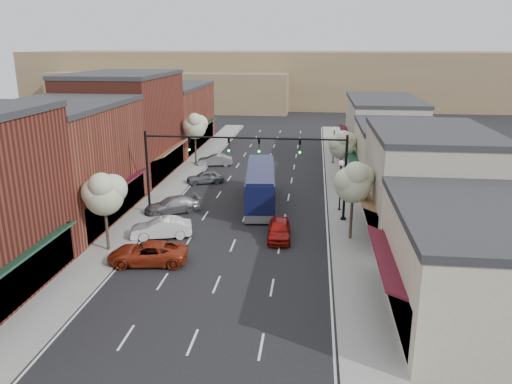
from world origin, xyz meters
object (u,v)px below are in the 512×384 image
(tree_left_near, at_px, (104,193))
(red_hatchback, at_px, (279,230))
(lamp_post_far, at_px, (334,139))
(parked_car_e, at_px, (215,160))
(signal_mast_left, at_px, (175,161))
(parked_car_a, at_px, (148,253))
(signal_mast_right, at_px, (315,164))
(coach_bus, at_px, (260,185))
(lamp_post_near, at_px, (341,177))
(tree_right_near, at_px, (354,181))
(tree_left_far, at_px, (195,126))
(parked_car_d, at_px, (205,177))
(tree_right_far, at_px, (342,144))
(parked_car_b, at_px, (161,228))
(parked_car_c, at_px, (172,205))

(tree_left_near, distance_m, red_hatchback, 12.51)
(lamp_post_far, relative_size, parked_car_e, 1.11)
(parked_car_e, bearing_deg, signal_mast_left, -10.44)
(tree_left_near, xyz_separation_m, parked_car_a, (3.28, -1.53, -3.51))
(signal_mast_right, xyz_separation_m, coach_bus, (-4.69, 3.60, -2.86))
(tree_left_near, bearing_deg, signal_mast_right, 30.14)
(lamp_post_near, bearing_deg, signal_mast_right, -131.05)
(parked_car_e, bearing_deg, tree_right_near, 21.96)
(lamp_post_far, bearing_deg, signal_mast_left, -123.86)
(tree_right_near, height_order, tree_left_far, tree_left_far)
(tree_left_near, height_order, tree_left_far, tree_left_far)
(tree_right_near, relative_size, tree_left_far, 0.97)
(signal_mast_right, bearing_deg, tree_right_near, -56.09)
(signal_mast_left, xyz_separation_m, lamp_post_near, (13.42, 2.50, -1.62))
(parked_car_d, bearing_deg, lamp_post_near, 38.49)
(coach_bus, relative_size, parked_car_d, 2.91)
(tree_right_far, xyz_separation_m, parked_car_b, (-13.80, -17.03, -3.26))
(signal_mast_right, bearing_deg, coach_bus, 142.55)
(parked_car_b, bearing_deg, parked_car_a, -9.92)
(parked_car_a, relative_size, parked_car_d, 1.33)
(tree_left_near, distance_m, coach_bus, 15.03)
(red_hatchback, relative_size, parked_car_d, 1.08)
(signal_mast_right, relative_size, parked_car_d, 2.14)
(signal_mast_left, height_order, tree_right_near, signal_mast_left)
(parked_car_c, bearing_deg, tree_left_near, -43.52)
(lamp_post_far, height_order, parked_car_e, lamp_post_far)
(parked_car_d, height_order, parked_car_e, parked_car_e)
(signal_mast_left, xyz_separation_m, parked_car_b, (0.17, -5.08, -3.89))
(tree_left_near, relative_size, lamp_post_near, 1.28)
(signal_mast_right, relative_size, parked_car_e, 2.06)
(signal_mast_right, relative_size, tree_left_near, 1.44)
(tree_right_far, relative_size, coach_bus, 0.49)
(signal_mast_left, height_order, parked_car_a, signal_mast_left)
(tree_right_near, relative_size, red_hatchback, 1.44)
(tree_right_near, distance_m, parked_car_c, 15.70)
(red_hatchback, bearing_deg, tree_left_far, 114.20)
(tree_right_far, distance_m, parked_car_c, 18.82)
(signal_mast_right, xyz_separation_m, parked_car_a, (-10.59, -9.58, -3.91))
(tree_right_near, xyz_separation_m, coach_bus, (-7.42, 7.65, -2.69))
(lamp_post_near, bearing_deg, lamp_post_far, 90.00)
(tree_left_near, height_order, parked_car_d, tree_left_near)
(tree_left_near, xyz_separation_m, parked_car_d, (2.86, 17.97, -3.57))
(parked_car_a, relative_size, parked_car_b, 1.16)
(parked_car_a, bearing_deg, parked_car_b, 179.12)
(coach_bus, relative_size, parked_car_b, 2.52)
(lamp_post_near, height_order, parked_car_b, lamp_post_near)
(lamp_post_far, height_order, parked_car_c, lamp_post_far)
(signal_mast_left, height_order, lamp_post_far, signal_mast_left)
(tree_right_near, relative_size, parked_car_d, 1.55)
(signal_mast_right, relative_size, tree_left_far, 1.34)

